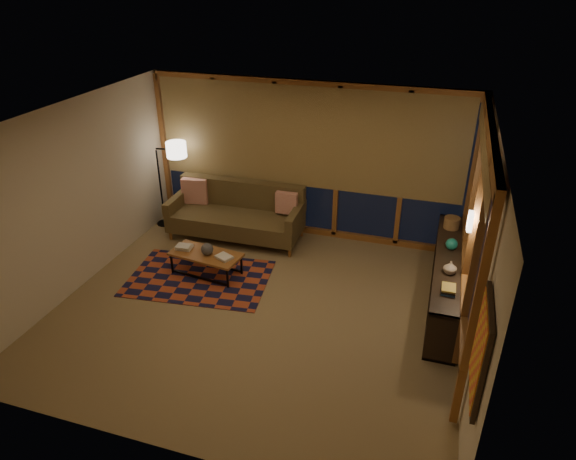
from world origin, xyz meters
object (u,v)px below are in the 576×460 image
(sofa, at_px, (235,214))
(floor_lamp, at_px, (160,184))
(bookshelf, at_px, (447,279))
(coffee_table, at_px, (207,264))

(sofa, distance_m, floor_lamp, 1.53)
(bookshelf, bearing_deg, coffee_table, -173.81)
(sofa, distance_m, coffee_table, 1.28)
(coffee_table, xyz_separation_m, bookshelf, (3.57, 0.39, 0.17))
(sofa, height_order, coffee_table, sofa)
(sofa, xyz_separation_m, floor_lamp, (-1.49, 0.10, 0.33))
(bookshelf, bearing_deg, sofa, 166.55)
(floor_lamp, bearing_deg, sofa, -13.52)
(sofa, relative_size, floor_lamp, 1.42)
(floor_lamp, bearing_deg, bookshelf, -20.23)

